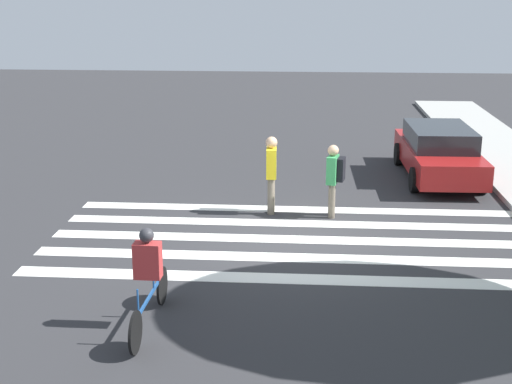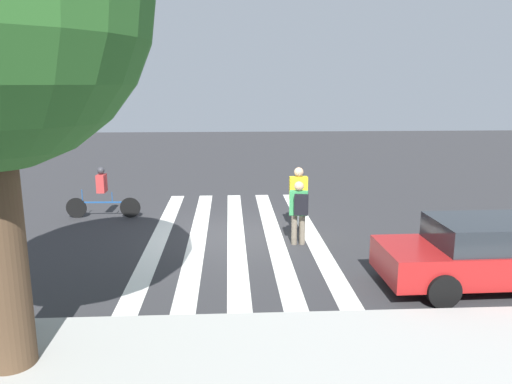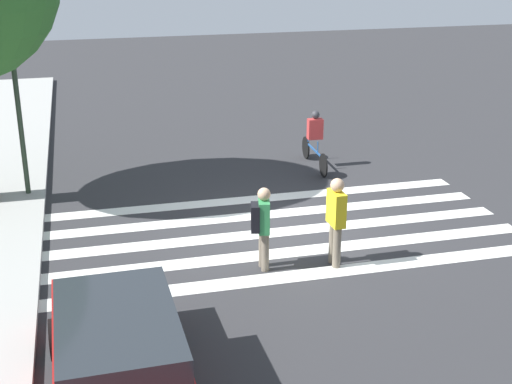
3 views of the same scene
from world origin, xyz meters
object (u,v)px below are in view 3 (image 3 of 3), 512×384
(car_parked_dark_suv, at_px, (119,360))
(cyclist_near_curb, at_px, (315,137))
(pedestrian_adult_blue_shirt, at_px, (262,222))
(traffic_light, at_px, (18,56))
(pedestrian_adult_yellow_jacket, at_px, (336,217))

(car_parked_dark_suv, bearing_deg, cyclist_near_curb, -33.52)
(pedestrian_adult_blue_shirt, relative_size, cyclist_near_curb, 0.72)
(cyclist_near_curb, xyz_separation_m, car_parked_dark_suv, (-9.24, 5.88, -0.13))
(pedestrian_adult_blue_shirt, bearing_deg, car_parked_dark_suv, -26.66)
(cyclist_near_curb, bearing_deg, traffic_light, 96.32)
(pedestrian_adult_blue_shirt, distance_m, pedestrian_adult_yellow_jacket, 1.42)
(pedestrian_adult_blue_shirt, xyz_separation_m, cyclist_near_curb, (5.65, -2.96, -0.11))
(pedestrian_adult_yellow_jacket, xyz_separation_m, cyclist_near_curb, (5.83, -1.55, -0.14))
(traffic_light, bearing_deg, pedestrian_adult_blue_shirt, -139.05)
(car_parked_dark_suv, bearing_deg, pedestrian_adult_yellow_jacket, -52.81)
(pedestrian_adult_yellow_jacket, xyz_separation_m, car_parked_dark_suv, (-3.41, 4.33, -0.28))
(pedestrian_adult_yellow_jacket, height_order, cyclist_near_curb, pedestrian_adult_yellow_jacket)
(cyclist_near_curb, relative_size, car_parked_dark_suv, 0.49)
(car_parked_dark_suv, bearing_deg, pedestrian_adult_blue_shirt, -40.20)
(pedestrian_adult_blue_shirt, height_order, cyclist_near_curb, pedestrian_adult_blue_shirt)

